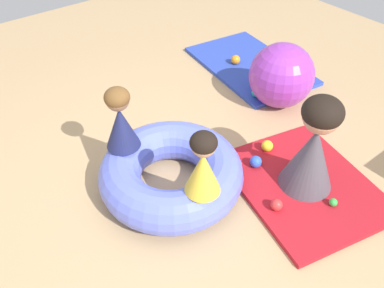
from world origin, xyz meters
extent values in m
plane|color=tan|center=(0.00, 0.00, 0.00)|extent=(8.00, 8.00, 0.00)
cube|color=#2D47B7|center=(-1.08, 1.78, 0.02)|extent=(1.52, 1.09, 0.04)
cube|color=#B21923|center=(0.50, 0.81, 0.02)|extent=(1.36, 1.20, 0.04)
torus|color=#6070E5|center=(-0.13, -0.01, 0.16)|extent=(1.09, 1.09, 0.32)
cone|color=navy|center=(-0.46, -0.20, 0.48)|extent=(0.36, 0.36, 0.34)
sphere|color=#936647|center=(-0.46, -0.20, 0.73)|extent=(0.17, 0.17, 0.17)
ellipsoid|color=brown|center=(-0.46, -0.20, 0.75)|extent=(0.18, 0.18, 0.14)
cone|color=yellow|center=(0.26, -0.02, 0.48)|extent=(0.32, 0.32, 0.32)
sphere|color=tan|center=(0.26, -0.02, 0.71)|extent=(0.16, 0.16, 0.16)
ellipsoid|color=black|center=(0.26, -0.02, 0.73)|extent=(0.17, 0.17, 0.14)
cone|color=#4C4751|center=(0.50, 0.81, 0.30)|extent=(0.57, 0.57, 0.53)
sphere|color=tan|center=(0.50, 0.81, 0.69)|extent=(0.26, 0.26, 0.26)
ellipsoid|color=black|center=(0.50, 0.81, 0.72)|extent=(0.29, 0.29, 0.22)
sphere|color=orange|center=(-0.53, 1.91, 0.09)|extent=(0.11, 0.11, 0.11)
sphere|color=blue|center=(0.14, 0.64, 0.09)|extent=(0.10, 0.10, 0.10)
sphere|color=yellow|center=(0.06, 0.85, 0.09)|extent=(0.10, 0.10, 0.10)
sphere|color=red|center=(0.54, 0.44, 0.08)|extent=(0.09, 0.09, 0.09)
sphere|color=teal|center=(-0.57, 1.36, 0.09)|extent=(0.10, 0.10, 0.10)
sphere|color=pink|center=(-0.53, 1.52, 0.09)|extent=(0.10, 0.10, 0.10)
sphere|color=green|center=(0.78, 0.79, 0.07)|extent=(0.06, 0.06, 0.06)
sphere|color=orange|center=(-1.18, 1.65, 0.09)|extent=(0.10, 0.10, 0.10)
sphere|color=purple|center=(-0.40, 1.50, 0.31)|extent=(0.62, 0.62, 0.62)
camera|label=1|loc=(1.63, -1.20, 2.28)|focal=37.19mm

